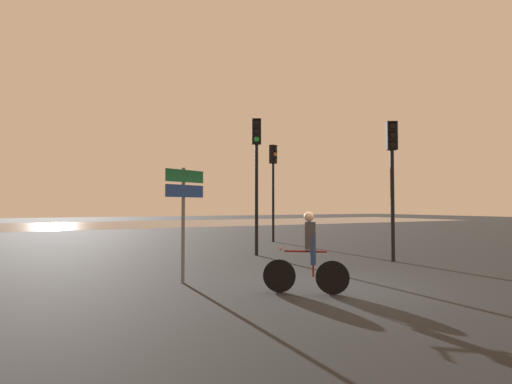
{
  "coord_description": "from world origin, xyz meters",
  "views": [
    {
      "loc": [
        -5.71,
        -6.78,
        1.73
      ],
      "look_at": [
        0.5,
        5.0,
        2.2
      ],
      "focal_mm": 28.0,
      "sensor_mm": 36.0,
      "label": 1
    }
  ],
  "objects_px": {
    "traffic_light_near_right": "(392,164)",
    "direction_sign_post": "(184,203)",
    "traffic_light_far_right": "(273,175)",
    "traffic_light_center": "(257,161)",
    "cyclist": "(309,252)"
  },
  "relations": [
    {
      "from": "direction_sign_post",
      "to": "cyclist",
      "type": "distance_m",
      "value": 3.04
    },
    {
      "from": "traffic_light_center",
      "to": "traffic_light_near_right",
      "type": "bearing_deg",
      "value": 158.73
    },
    {
      "from": "traffic_light_far_right",
      "to": "traffic_light_center",
      "type": "bearing_deg",
      "value": 32.08
    },
    {
      "from": "traffic_light_near_right",
      "to": "traffic_light_center",
      "type": "distance_m",
      "value": 4.55
    },
    {
      "from": "traffic_light_near_right",
      "to": "traffic_light_far_right",
      "type": "bearing_deg",
      "value": -59.62
    },
    {
      "from": "traffic_light_near_right",
      "to": "direction_sign_post",
      "type": "height_order",
      "value": "traffic_light_near_right"
    },
    {
      "from": "traffic_light_center",
      "to": "direction_sign_post",
      "type": "relative_size",
      "value": 1.86
    },
    {
      "from": "direction_sign_post",
      "to": "traffic_light_near_right",
      "type": "bearing_deg",
      "value": 158.82
    },
    {
      "from": "traffic_light_center",
      "to": "traffic_light_far_right",
      "type": "bearing_deg",
      "value": -100.12
    },
    {
      "from": "traffic_light_near_right",
      "to": "direction_sign_post",
      "type": "bearing_deg",
      "value": 34.1
    },
    {
      "from": "traffic_light_center",
      "to": "direction_sign_post",
      "type": "distance_m",
      "value": 5.51
    },
    {
      "from": "traffic_light_near_right",
      "to": "direction_sign_post",
      "type": "distance_m",
      "value": 6.97
    },
    {
      "from": "traffic_light_near_right",
      "to": "traffic_light_center",
      "type": "bearing_deg",
      "value": -16.36
    },
    {
      "from": "direction_sign_post",
      "to": "cyclist",
      "type": "bearing_deg",
      "value": 106.61
    },
    {
      "from": "traffic_light_center",
      "to": "cyclist",
      "type": "distance_m",
      "value": 6.67
    }
  ]
}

